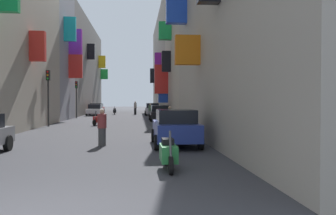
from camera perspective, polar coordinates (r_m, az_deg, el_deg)
name	(u,v)px	position (r m, az deg, el deg)	size (l,w,h in m)	color
ground_plane	(119,119)	(35.43, -8.35, -1.92)	(140.00, 140.00, 0.00)	#38383D
building_left_mid_a	(37,16)	(36.85, -21.38, 14.31)	(7.36, 7.35, 20.70)	gray
building_left_mid_b	(71,68)	(52.92, -16.11, 6.39)	(7.32, 27.17, 13.49)	slate
building_right_mid_a	(203,56)	(31.66, 5.89, 8.76)	(7.36, 12.57, 12.19)	#BCB29E
building_right_mid_b	(177,65)	(51.83, 1.55, 7.20)	(6.85, 28.25, 14.66)	#9E9384
parked_car_blue	(175,127)	(14.32, 1.23, -3.31)	(1.92, 3.97, 1.55)	navy
parked_car_silver	(152,109)	(43.65, -2.70, -0.25)	(1.93, 4.23, 1.57)	#B7B7BC
parked_car_black	(160,113)	(31.83, -1.41, -0.89)	(2.00, 4.35, 1.45)	black
parked_car_red	(97,108)	(49.75, -12.05, -0.13)	(2.02, 4.27, 1.50)	#B21E1E
parked_car_white	(95,110)	(44.22, -12.28, -0.34)	(1.93, 4.45, 1.43)	white
scooter_green	(168,153)	(9.42, 0.06, -7.76)	(0.45, 1.78, 1.13)	#287F3D
scooter_red	(99,119)	(26.64, -11.70, -1.97)	(0.80, 1.71, 1.13)	red
scooter_black	(115,111)	(46.39, -9.06, -0.61)	(0.49, 1.80, 1.13)	black
pedestrian_crossing	(102,128)	(14.52, -11.16, -3.40)	(0.53, 0.53, 1.56)	#3F3F3F
pedestrian_near_left	(150,111)	(35.49, -3.03, -0.61)	(0.45, 0.45, 1.61)	#313131
pedestrian_near_right	(135,108)	(45.45, -5.59, -0.08)	(0.54, 0.54, 1.80)	black
pedestrian_mid_street	(170,118)	(22.24, 0.29, -1.78)	(0.54, 0.54, 1.56)	#363636
traffic_light_near_corner	(76,93)	(37.47, -15.32, 2.42)	(0.26, 0.34, 4.01)	#2D2D2D
traffic_light_far_corner	(48,88)	(26.28, -19.73, 3.13)	(0.26, 0.34, 4.16)	#2D2D2D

